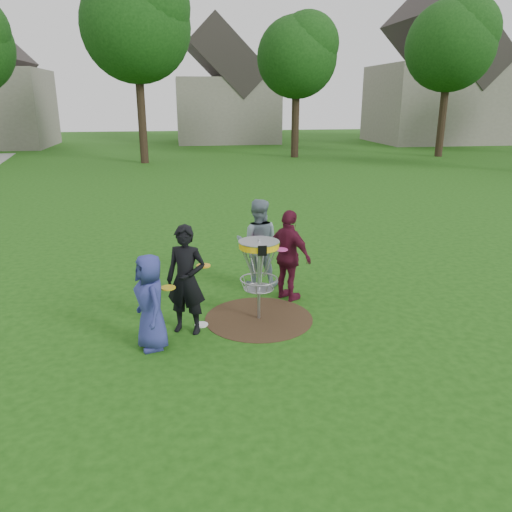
{
  "coord_description": "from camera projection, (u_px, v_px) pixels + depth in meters",
  "views": [
    {
      "loc": [
        -1.23,
        -7.52,
        3.52
      ],
      "look_at": [
        0.0,
        0.3,
        1.0
      ],
      "focal_mm": 35.0,
      "sensor_mm": 36.0,
      "label": 1
    }
  ],
  "objects": [
    {
      "name": "tree_row",
      "position": [
        203.0,
        43.0,
        25.96
      ],
      "size": [
        51.2,
        17.42,
        9.9
      ],
      "color": "#38281C",
      "rests_on": "ground"
    },
    {
      "name": "dirt_patch",
      "position": [
        259.0,
        318.0,
        8.32
      ],
      "size": [
        1.8,
        1.8,
        0.01
      ],
      "primitive_type": "cylinder",
      "color": "#47331E",
      "rests_on": "ground"
    },
    {
      "name": "player_grey",
      "position": [
        258.0,
        243.0,
        9.58
      ],
      "size": [
        0.95,
        0.81,
        1.71
      ],
      "primitive_type": "imported",
      "rotation": [
        0.0,
        0.0,
        2.92
      ],
      "color": "gray",
      "rests_on": "ground"
    },
    {
      "name": "player_blue",
      "position": [
        150.0,
        302.0,
        7.16
      ],
      "size": [
        0.67,
        0.81,
        1.43
      ],
      "primitive_type": "imported",
      "rotation": [
        0.0,
        0.0,
        -1.22
      ],
      "color": "navy",
      "rests_on": "ground"
    },
    {
      "name": "disc_on_grass",
      "position": [
        201.0,
        325.0,
        8.07
      ],
      "size": [
        0.22,
        0.22,
        0.02
      ],
      "primitive_type": "cylinder",
      "color": "white",
      "rests_on": "ground"
    },
    {
      "name": "disc_golf_basket",
      "position": [
        259.0,
        260.0,
        8.02
      ],
      "size": [
        0.66,
        0.67,
        1.38
      ],
      "color": "#9EA0A5",
      "rests_on": "ground"
    },
    {
      "name": "player_black",
      "position": [
        186.0,
        280.0,
        7.62
      ],
      "size": [
        0.74,
        0.62,
        1.72
      ],
      "primitive_type": "imported",
      "rotation": [
        0.0,
        0.0,
        -0.39
      ],
      "color": "black",
      "rests_on": "ground"
    },
    {
      "name": "player_maroon",
      "position": [
        289.0,
        256.0,
        8.89
      ],
      "size": [
        0.9,
        1.02,
        1.65
      ],
      "primitive_type": "imported",
      "rotation": [
        0.0,
        0.0,
        2.2
      ],
      "color": "#58142A",
      "rests_on": "ground"
    },
    {
      "name": "house_row",
      "position": [
        251.0,
        89.0,
        38.9
      ],
      "size": [
        44.5,
        10.65,
        11.62
      ],
      "color": "gray",
      "rests_on": "ground"
    },
    {
      "name": "ground",
      "position": [
        259.0,
        318.0,
        8.33
      ],
      "size": [
        100.0,
        100.0,
        0.0
      ],
      "primitive_type": "plane",
      "color": "#19470F",
      "rests_on": "ground"
    },
    {
      "name": "held_discs",
      "position": [
        231.0,
        258.0,
        8.2
      ],
      "size": [
        2.15,
        2.14,
        0.19
      ],
      "color": "gold",
      "rests_on": "ground"
    }
  ]
}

